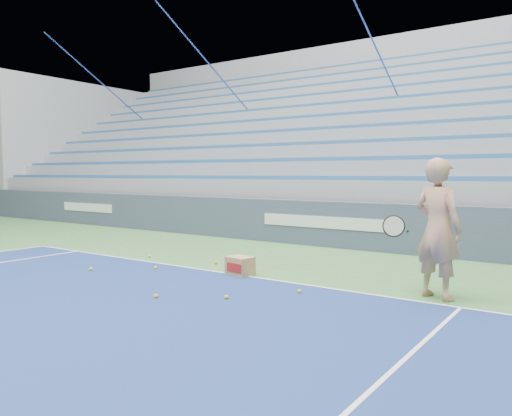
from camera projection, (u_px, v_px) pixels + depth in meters
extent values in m
cube|color=white|center=(218.00, 272.00, 8.91)|extent=(10.97, 0.05, 0.00)
cube|color=#3D475D|center=(323.00, 224.00, 12.13)|extent=(30.00, 0.30, 1.10)
cube|color=white|center=(87.00, 207.00, 17.16)|extent=(2.60, 0.02, 0.28)
cube|color=white|center=(320.00, 222.00, 12.00)|extent=(3.20, 0.02, 0.28)
cube|color=#92959A|center=(389.00, 212.00, 15.84)|extent=(30.00, 8.50, 1.10)
cube|color=#92959A|center=(390.00, 187.00, 15.79)|extent=(30.00, 8.50, 0.50)
cube|color=#295B95|center=(336.00, 178.00, 12.61)|extent=(29.60, 0.42, 0.11)
cube|color=#92959A|center=(395.00, 171.00, 16.10)|extent=(30.00, 7.65, 0.50)
cube|color=#295B95|center=(350.00, 159.00, 13.26)|extent=(29.60, 0.42, 0.11)
cube|color=#92959A|center=(400.00, 156.00, 16.41)|extent=(30.00, 6.80, 0.50)
cube|color=#295B95|center=(363.00, 142.00, 13.92)|extent=(29.60, 0.42, 0.11)
cube|color=#92959A|center=(404.00, 141.00, 16.72)|extent=(30.00, 5.95, 0.50)
cube|color=#295B95|center=(375.00, 126.00, 14.58)|extent=(29.60, 0.42, 0.11)
cube|color=#92959A|center=(409.00, 127.00, 17.04)|extent=(30.00, 5.10, 0.50)
cube|color=#295B95|center=(386.00, 112.00, 15.24)|extent=(29.60, 0.42, 0.11)
cube|color=#92959A|center=(413.00, 114.00, 17.35)|extent=(30.00, 4.25, 0.50)
cube|color=#295B95|center=(396.00, 99.00, 15.90)|extent=(29.60, 0.42, 0.11)
cube|color=#92959A|center=(417.00, 100.00, 17.66)|extent=(30.00, 3.40, 0.50)
cube|color=#295B95|center=(405.00, 86.00, 16.56)|extent=(29.60, 0.42, 0.11)
cube|color=#92959A|center=(421.00, 88.00, 17.97)|extent=(30.00, 2.55, 0.50)
cube|color=#295B95|center=(413.00, 75.00, 17.22)|extent=(29.60, 0.42, 0.11)
cube|color=#92959A|center=(425.00, 76.00, 18.28)|extent=(30.00, 1.70, 0.50)
cube|color=#295B95|center=(421.00, 65.00, 17.88)|extent=(29.60, 0.42, 0.11)
cube|color=#92959A|center=(429.00, 64.00, 18.60)|extent=(30.00, 0.85, 0.50)
cube|color=#295B95|center=(428.00, 55.00, 18.53)|extent=(29.60, 0.42, 0.11)
cube|color=#92959A|center=(90.00, 147.00, 24.37)|extent=(0.30, 8.80, 6.10)
cube|color=#92959A|center=(433.00, 125.00, 19.34)|extent=(31.00, 0.40, 7.30)
cylinder|color=#2F4BA5|center=(133.00, 110.00, 22.45)|extent=(0.05, 8.53, 5.04)
cylinder|color=#2F4BA5|center=(239.00, 99.00, 19.01)|extent=(0.05, 8.53, 5.04)
cylinder|color=#2F4BA5|center=(392.00, 83.00, 15.56)|extent=(0.05, 8.53, 5.04)
imported|color=tan|center=(438.00, 229.00, 7.02)|extent=(0.85, 0.71, 1.99)
cylinder|color=black|center=(407.00, 232.00, 7.02)|extent=(0.12, 0.27, 0.08)
cylinder|color=beige|center=(394.00, 226.00, 6.84)|extent=(0.29, 0.16, 0.28)
torus|color=black|center=(394.00, 226.00, 6.84)|extent=(0.31, 0.18, 0.30)
cube|color=#AB8652|center=(240.00, 266.00, 8.65)|extent=(0.49, 0.39, 0.33)
cube|color=#B21E19|center=(234.00, 268.00, 8.51)|extent=(0.35, 0.07, 0.15)
sphere|color=#ABD02A|center=(216.00, 262.00, 9.73)|extent=(0.07, 0.07, 0.07)
sphere|color=#ABD02A|center=(299.00, 291.00, 7.35)|extent=(0.07, 0.07, 0.07)
sphere|color=#ABD02A|center=(91.00, 269.00, 9.05)|extent=(0.07, 0.07, 0.07)
sphere|color=#ABD02A|center=(156.00, 296.00, 7.06)|extent=(0.07, 0.07, 0.07)
sphere|color=#ABD02A|center=(156.00, 268.00, 9.18)|extent=(0.07, 0.07, 0.07)
sphere|color=#ABD02A|center=(149.00, 256.00, 10.48)|extent=(0.07, 0.07, 0.07)
sphere|color=#ABD02A|center=(226.00, 297.00, 7.00)|extent=(0.07, 0.07, 0.07)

